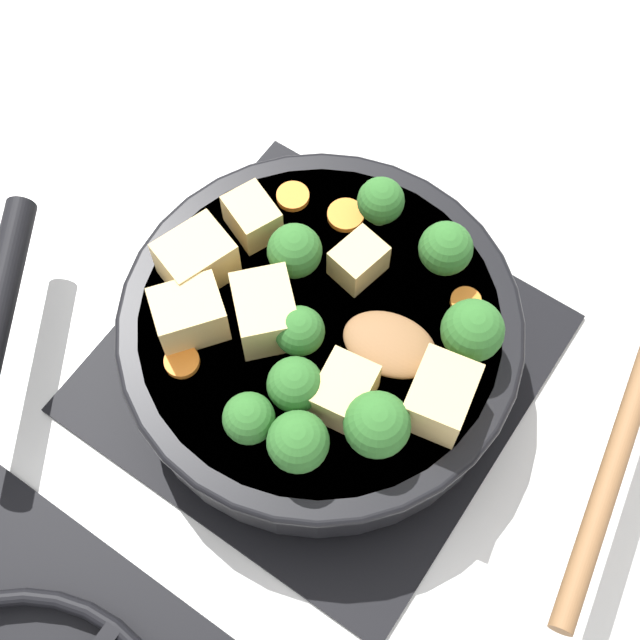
% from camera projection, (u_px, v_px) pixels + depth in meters
% --- Properties ---
extents(ground_plane, '(2.40, 2.40, 0.00)m').
position_uv_depth(ground_plane, '(320.00, 364.00, 0.71)').
color(ground_plane, silver).
extents(front_burner_grate, '(0.31, 0.31, 0.03)m').
position_uv_depth(front_burner_grate, '(320.00, 358.00, 0.70)').
color(front_burner_grate, black).
rests_on(front_burner_grate, ground_plane).
extents(skillet_pan, '(0.41, 0.36, 0.05)m').
position_uv_depth(skillet_pan, '(316.00, 334.00, 0.66)').
color(skillet_pan, black).
rests_on(skillet_pan, front_burner_grate).
extents(wooden_spoon, '(0.23, 0.26, 0.02)m').
position_uv_depth(wooden_spoon, '(526.00, 400.00, 0.60)').
color(wooden_spoon, brown).
rests_on(wooden_spoon, skillet_pan).
extents(tofu_cube_center_large, '(0.04, 0.04, 0.03)m').
position_uv_depth(tofu_cube_center_large, '(358.00, 260.00, 0.64)').
color(tofu_cube_center_large, '#DBB770').
rests_on(tofu_cube_center_large, skillet_pan).
extents(tofu_cube_near_handle, '(0.04, 0.05, 0.03)m').
position_uv_depth(tofu_cube_near_handle, '(344.00, 392.00, 0.59)').
color(tofu_cube_near_handle, '#DBB770').
rests_on(tofu_cube_near_handle, skillet_pan).
extents(tofu_cube_east_chunk, '(0.05, 0.06, 0.04)m').
position_uv_depth(tofu_cube_east_chunk, '(441.00, 397.00, 0.59)').
color(tofu_cube_east_chunk, '#DBB770').
rests_on(tofu_cube_east_chunk, skillet_pan).
extents(tofu_cube_west_chunk, '(0.05, 0.06, 0.04)m').
position_uv_depth(tofu_cube_west_chunk, '(196.00, 260.00, 0.63)').
color(tofu_cube_west_chunk, '#DBB770').
rests_on(tofu_cube_west_chunk, skillet_pan).
extents(tofu_cube_back_piece, '(0.05, 0.04, 0.03)m').
position_uv_depth(tofu_cube_back_piece, '(252.00, 217.00, 0.66)').
color(tofu_cube_back_piece, '#DBB770').
rests_on(tofu_cube_back_piece, skillet_pan).
extents(tofu_cube_front_piece, '(0.06, 0.06, 0.04)m').
position_uv_depth(tofu_cube_front_piece, '(189.00, 314.00, 0.62)').
color(tofu_cube_front_piece, '#DBB770').
rests_on(tofu_cube_front_piece, skillet_pan).
extents(tofu_cube_mid_small, '(0.06, 0.06, 0.04)m').
position_uv_depth(tofu_cube_mid_small, '(265.00, 312.00, 0.62)').
color(tofu_cube_mid_small, '#DBB770').
rests_on(tofu_cube_mid_small, skillet_pan).
extents(broccoli_floret_near_spoon, '(0.04, 0.04, 0.05)m').
position_uv_depth(broccoli_floret_near_spoon, '(295.00, 385.00, 0.59)').
color(broccoli_floret_near_spoon, '#709956').
rests_on(broccoli_floret_near_spoon, skillet_pan).
extents(broccoli_floret_center_top, '(0.04, 0.04, 0.05)m').
position_uv_depth(broccoli_floret_center_top, '(298.00, 442.00, 0.57)').
color(broccoli_floret_center_top, '#709956').
rests_on(broccoli_floret_center_top, skillet_pan).
extents(broccoli_floret_east_rim, '(0.04, 0.04, 0.05)m').
position_uv_depth(broccoli_floret_east_rim, '(295.00, 251.00, 0.63)').
color(broccoli_floret_east_rim, '#709956').
rests_on(broccoli_floret_east_rim, skillet_pan).
extents(broccoli_floret_west_rim, '(0.04, 0.04, 0.04)m').
position_uv_depth(broccoli_floret_west_rim, '(381.00, 201.00, 0.65)').
color(broccoli_floret_west_rim, '#709956').
rests_on(broccoli_floret_west_rim, skillet_pan).
extents(broccoli_floret_north_edge, '(0.04, 0.04, 0.05)m').
position_uv_depth(broccoli_floret_north_edge, '(446.00, 249.00, 0.63)').
color(broccoli_floret_north_edge, '#709956').
rests_on(broccoli_floret_north_edge, skillet_pan).
extents(broccoli_floret_south_cluster, '(0.03, 0.03, 0.04)m').
position_uv_depth(broccoli_floret_south_cluster, '(303.00, 334.00, 0.60)').
color(broccoli_floret_south_cluster, '#709956').
rests_on(broccoli_floret_south_cluster, skillet_pan).
extents(broccoli_floret_mid_floret, '(0.03, 0.03, 0.04)m').
position_uv_depth(broccoli_floret_mid_floret, '(249.00, 419.00, 0.58)').
color(broccoli_floret_mid_floret, '#709956').
rests_on(broccoli_floret_mid_floret, skillet_pan).
extents(broccoli_floret_small_inner, '(0.04, 0.04, 0.05)m').
position_uv_depth(broccoli_floret_small_inner, '(472.00, 331.00, 0.60)').
color(broccoli_floret_small_inner, '#709956').
rests_on(broccoli_floret_small_inner, skillet_pan).
extents(broccoli_floret_tall_stem, '(0.04, 0.04, 0.05)m').
position_uv_depth(broccoli_floret_tall_stem, '(377.00, 425.00, 0.57)').
color(broccoli_floret_tall_stem, '#709956').
rests_on(broccoli_floret_tall_stem, skillet_pan).
extents(carrot_slice_orange_thin, '(0.02, 0.02, 0.01)m').
position_uv_depth(carrot_slice_orange_thin, '(182.00, 361.00, 0.62)').
color(carrot_slice_orange_thin, orange).
rests_on(carrot_slice_orange_thin, skillet_pan).
extents(carrot_slice_near_center, '(0.02, 0.02, 0.01)m').
position_uv_depth(carrot_slice_near_center, '(466.00, 301.00, 0.64)').
color(carrot_slice_near_center, orange).
rests_on(carrot_slice_near_center, skillet_pan).
extents(carrot_slice_edge_slice, '(0.03, 0.03, 0.01)m').
position_uv_depth(carrot_slice_edge_slice, '(346.00, 215.00, 0.67)').
color(carrot_slice_edge_slice, orange).
rests_on(carrot_slice_edge_slice, skillet_pan).
extents(carrot_slice_under_broccoli, '(0.03, 0.03, 0.01)m').
position_uv_depth(carrot_slice_under_broccoli, '(293.00, 196.00, 0.68)').
color(carrot_slice_under_broccoli, orange).
rests_on(carrot_slice_under_broccoli, skillet_pan).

